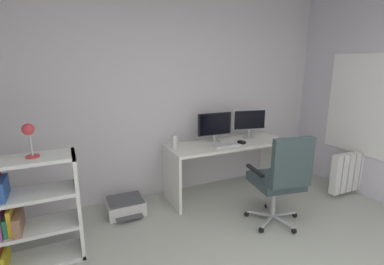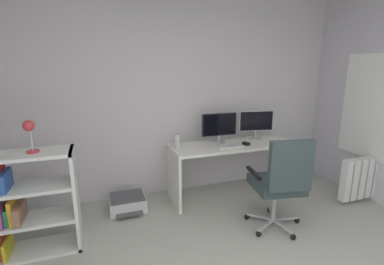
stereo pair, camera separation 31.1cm
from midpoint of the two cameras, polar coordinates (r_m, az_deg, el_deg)
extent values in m
cube|color=silver|center=(3.88, -1.60, 7.61)|extent=(4.78, 0.10, 2.75)
cube|color=white|center=(4.35, 35.85, 3.92)|extent=(0.01, 1.10, 1.27)
cube|color=white|center=(4.35, 35.80, 3.91)|extent=(0.02, 1.18, 1.35)
cube|color=white|center=(3.85, 10.42, -2.52)|extent=(1.67, 0.59, 0.04)
cube|color=white|center=(3.66, -1.19, -9.33)|extent=(0.04, 0.56, 0.71)
cube|color=white|center=(4.41, 19.54, -6.08)|extent=(0.04, 0.56, 0.71)
cylinder|color=#B2B5B7|center=(3.88, 7.70, -1.94)|extent=(0.18, 0.18, 0.01)
cylinder|color=#B2B5B7|center=(3.86, 7.73, -1.13)|extent=(0.03, 0.03, 0.10)
cube|color=black|center=(3.82, 7.82, 1.60)|extent=(0.48, 0.05, 0.30)
cube|color=black|center=(3.80, 7.95, 1.54)|extent=(0.45, 0.02, 0.28)
cylinder|color=#B2B5B7|center=(4.15, 14.68, -1.20)|extent=(0.18, 0.18, 0.01)
cylinder|color=#B2B5B7|center=(4.14, 14.74, -0.31)|extent=(0.03, 0.03, 0.12)
cube|color=#B7BABC|center=(4.10, 14.90, 2.29)|extent=(0.50, 0.13, 0.29)
cube|color=black|center=(4.08, 15.01, 2.23)|extent=(0.46, 0.10, 0.26)
cube|color=silver|center=(3.69, 10.00, -2.78)|extent=(0.34, 0.14, 0.02)
cube|color=black|center=(3.82, 13.16, -2.23)|extent=(0.08, 0.11, 0.03)
cylinder|color=silver|center=(3.58, -0.56, -1.80)|extent=(0.07, 0.07, 0.17)
cube|color=#B7BABC|center=(3.58, 20.77, -15.95)|extent=(0.30, 0.08, 0.02)
sphere|color=black|center=(3.67, 22.81, -16.07)|extent=(0.06, 0.06, 0.06)
cube|color=#B7BABC|center=(3.64, 18.14, -15.20)|extent=(0.17, 0.28, 0.02)
sphere|color=black|center=(3.79, 17.71, -14.65)|extent=(0.06, 0.06, 0.06)
cube|color=#B7BABC|center=(3.52, 16.06, -16.03)|extent=(0.23, 0.24, 0.02)
sphere|color=black|center=(3.57, 13.55, -16.23)|extent=(0.06, 0.06, 0.06)
cube|color=#B7BABC|center=(3.39, 17.40, -17.42)|extent=(0.28, 0.16, 0.02)
sphere|color=black|center=(3.30, 16.09, -19.12)|extent=(0.06, 0.06, 0.06)
cube|color=#B7BABC|center=(3.42, 20.45, -17.35)|extent=(0.08, 0.30, 0.02)
sphere|color=black|center=(3.36, 22.38, -18.93)|extent=(0.06, 0.06, 0.06)
cylinder|color=#B7BABC|center=(3.42, 18.82, -13.57)|extent=(0.04, 0.04, 0.39)
cube|color=#334244|center=(3.32, 19.15, -9.84)|extent=(0.56, 0.57, 0.10)
cube|color=#334244|center=(2.98, 22.17, -6.37)|extent=(0.45, 0.14, 0.52)
cube|color=black|center=(3.15, 15.13, -7.89)|extent=(0.09, 0.35, 0.03)
cube|color=black|center=(3.39, 23.26, -6.94)|extent=(0.09, 0.35, 0.03)
cube|color=silver|center=(3.02, -19.54, -12.32)|extent=(0.03, 0.35, 1.00)
cube|color=silver|center=(2.89, -28.21, -4.03)|extent=(0.83, 0.35, 0.03)
cube|color=silver|center=(3.30, -26.17, -20.39)|extent=(0.83, 0.35, 0.03)
cube|color=silver|center=(3.13, -26.82, -15.42)|extent=(0.76, 0.35, 0.03)
cube|color=silver|center=(3.00, -27.49, -9.96)|extent=(0.76, 0.35, 0.03)
cube|color=red|center=(3.27, -31.39, -18.66)|extent=(0.03, 0.25, 0.22)
cube|color=gold|center=(3.28, -30.72, -19.06)|extent=(0.03, 0.31, 0.17)
cube|color=#8E4581|center=(3.13, -31.32, -13.46)|extent=(0.04, 0.32, 0.22)
cube|color=#258052|center=(3.13, -30.50, -13.92)|extent=(0.03, 0.27, 0.16)
cube|color=gold|center=(3.10, -29.95, -13.34)|extent=(0.03, 0.26, 0.23)
cube|color=#90684F|center=(3.10, -28.91, -13.90)|extent=(0.06, 0.32, 0.17)
cube|color=#2F56A6|center=(2.99, -30.96, -8.33)|extent=(0.05, 0.28, 0.17)
cylinder|color=#C63539|center=(2.87, -26.75, -3.47)|extent=(0.11, 0.11, 0.02)
cylinder|color=silver|center=(2.84, -26.99, -1.37)|extent=(0.01, 0.01, 0.20)
sphere|color=#C63539|center=(2.82, -27.41, 1.20)|extent=(0.10, 0.10, 0.10)
cube|color=silver|center=(3.71, -10.48, -13.91)|extent=(0.44, 0.36, 0.16)
cube|color=#4C4C51|center=(3.67, -10.55, -12.62)|extent=(0.41, 0.33, 0.02)
cube|color=#4C4C51|center=(3.53, -9.89, -15.99)|extent=(0.31, 0.10, 0.01)
cube|color=white|center=(4.21, 30.46, -8.45)|extent=(0.09, 0.10, 0.55)
cube|color=white|center=(4.30, 31.52, -8.15)|extent=(0.09, 0.10, 0.55)
cube|color=white|center=(4.39, 32.53, -7.85)|extent=(0.09, 0.10, 0.55)
cube|color=white|center=(4.48, 33.50, -7.57)|extent=(0.09, 0.10, 0.55)
cube|color=white|center=(4.58, 34.44, -7.30)|extent=(0.09, 0.10, 0.55)
cube|color=white|center=(4.67, 35.33, -7.04)|extent=(0.09, 0.10, 0.55)
camera|label=1|loc=(0.16, -87.24, 0.68)|focal=26.48mm
camera|label=2|loc=(0.16, 92.76, -0.68)|focal=26.48mm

